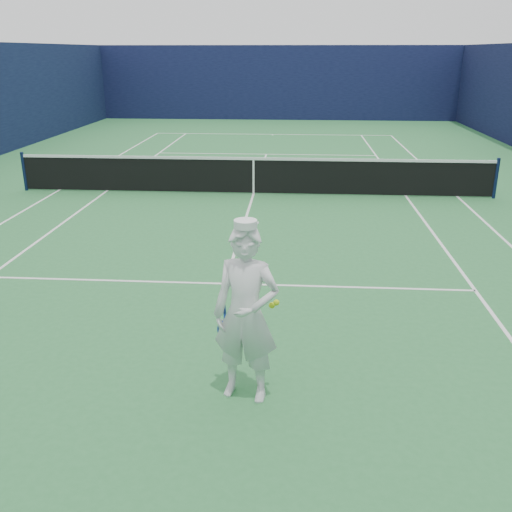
{
  "coord_description": "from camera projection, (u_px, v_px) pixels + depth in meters",
  "views": [
    {
      "loc": [
        1.16,
        -15.18,
        3.68
      ],
      "look_at": [
        0.65,
        -8.13,
        1.14
      ],
      "focal_mm": 40.0,
      "sensor_mm": 36.0,
      "label": 1
    }
  ],
  "objects": [
    {
      "name": "windscreen_fence",
      "position": [
        253.0,
        119.0,
        14.89
      ],
      "size": [
        20.12,
        36.12,
        4.0
      ],
      "color": "#0F1338",
      "rests_on": "ground"
    },
    {
      "name": "tennis_player",
      "position": [
        246.0,
        314.0,
        6.14
      ],
      "size": [
        0.81,
        0.64,
        2.07
      ],
      "rotation": [
        0.0,
        0.0,
        -0.21
      ],
      "color": "white",
      "rests_on": "ground"
    },
    {
      "name": "ground",
      "position": [
        254.0,
        194.0,
        15.57
      ],
      "size": [
        80.0,
        80.0,
        0.0
      ],
      "primitive_type": "plane",
      "color": "#2B7139",
      "rests_on": "ground"
    },
    {
      "name": "tennis_net",
      "position": [
        254.0,
        174.0,
        15.38
      ],
      "size": [
        12.88,
        0.09,
        1.07
      ],
      "color": "#141E4C",
      "rests_on": "ground"
    },
    {
      "name": "court_markings",
      "position": [
        254.0,
        194.0,
        15.57
      ],
      "size": [
        11.03,
        23.83,
        0.01
      ],
      "color": "white",
      "rests_on": "ground"
    }
  ]
}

